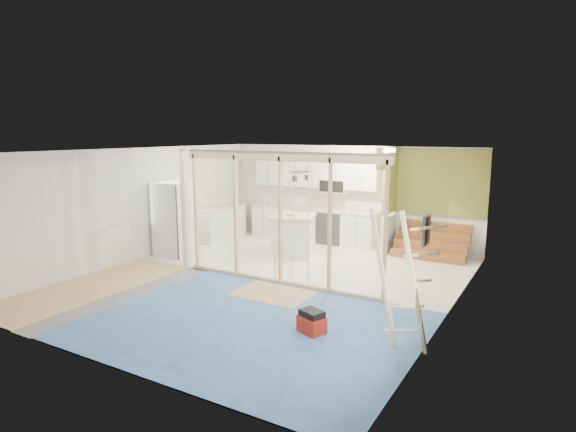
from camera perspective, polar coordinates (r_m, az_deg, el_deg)
The scene contains 17 objects.
room at distance 9.39m, azimuth -2.50°, elevation -0.20°, with size 7.01×8.01×2.61m.
floor_overlays at distance 9.71m, azimuth -1.88°, elevation -7.70°, with size 7.00×8.00×0.03m.
stud_frame at distance 9.48m, azimuth -3.75°, elevation 1.65°, with size 4.66×0.14×2.60m.
base_cabinets at distance 13.19m, azimuth -0.50°, elevation -0.94°, with size 4.45×2.24×0.93m.
upper_cabinets at distance 13.03m, azimuth 3.44°, elevation 4.92°, with size 3.60×0.41×0.85m.
green_partition at distance 11.98m, azimuth 15.46°, elevation -0.08°, with size 2.25×1.51×2.60m.
pot_rack at distance 11.07m, azimuth 1.42°, elevation 4.98°, with size 0.52×0.52×0.72m.
sheathing_panel at distance 6.20m, azimuth 15.01°, elevation -5.83°, with size 0.02×4.00×2.60m, color tan.
electrical_panel at distance 6.70m, azimuth 16.08°, elevation -1.64°, with size 0.04×0.30×0.40m, color #3A3A3F.
ceiling_light at distance 11.37m, azimuth 11.81°, elevation 7.65°, with size 0.32×0.32×0.08m, color #FFEABF.
fridge at distance 11.83m, azimuth -13.32°, elevation -0.38°, with size 0.86×0.83×1.78m.
island at distance 11.57m, azimuth 0.60°, elevation -2.34°, with size 1.30×1.30×0.99m.
bowl at distance 11.45m, azimuth 0.37°, elevation 0.23°, with size 0.24×0.24×0.06m, color silver.
soap_bottle_a at distance 13.87m, azimuth -2.87°, elevation 2.09°, with size 0.10×0.10×0.27m, color silver.
soap_bottle_b at distance 12.59m, azimuth 7.31°, elevation 1.03°, with size 0.08×0.09×0.18m, color silver.
toolbox at distance 7.28m, azimuth 2.83°, elevation -12.48°, with size 0.46×0.41×0.36m.
ladder at distance 6.69m, azimuth 13.38°, elevation -7.46°, with size 1.03×0.05×1.91m.
Camera 1 is at (4.99, -7.78, 2.94)m, focal length 30.00 mm.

